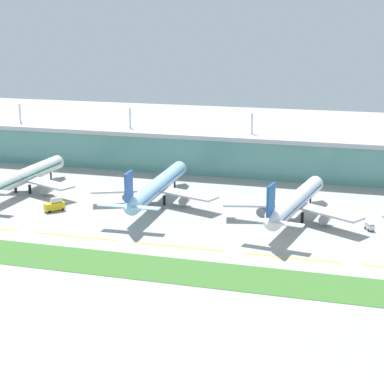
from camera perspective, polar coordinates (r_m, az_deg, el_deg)
ground_plane at (r=205.14m, az=0.28°, el=-4.11°), size 600.00×600.00×0.00m
terminal_building at (r=292.16m, az=5.38°, el=3.53°), size 288.00×34.00×26.95m
airliner_nearest at (r=265.33m, az=-14.39°, el=1.33°), size 48.78×61.65×18.90m
airliner_near_middle at (r=241.93m, az=-3.06°, el=0.47°), size 48.78×69.56×18.90m
airliner_far_middle at (r=224.24m, az=8.91°, el=-0.88°), size 48.25×62.89×18.90m
taxiway_stripe_mid_west at (r=210.59m, az=-10.09°, el=-3.83°), size 28.00×0.70×0.04m
taxiway_stripe_centre at (r=198.51m, az=-1.21°, el=-4.78°), size 28.00×0.70×0.04m
taxiway_stripe_mid_east at (r=191.76m, az=8.59°, el=-5.69°), size 28.00×0.70×0.04m
grass_verge at (r=181.17m, az=-2.04°, el=-6.78°), size 300.00×18.00×0.10m
baggage_cart at (r=220.65m, az=15.16°, el=-2.91°), size 3.36×4.02×2.48m
fuel_truck at (r=238.49m, az=-11.81°, el=-1.10°), size 6.65×7.16×4.95m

